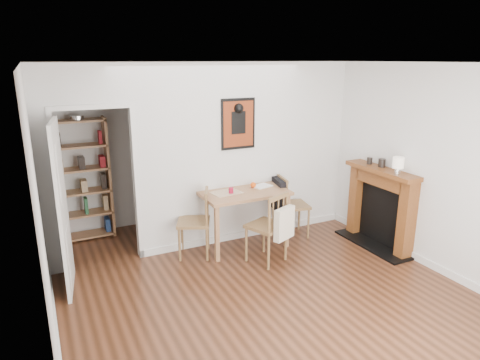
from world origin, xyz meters
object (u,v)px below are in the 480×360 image
ceramic_jar_b (370,161)px  fireplace (381,205)px  red_glass (231,190)px  dining_table (243,197)px  mantel_lamp (398,164)px  ceramic_jar_a (382,163)px  chair_right (292,205)px  bookshelf (83,181)px  orange_fruit (253,185)px  notebook (262,186)px  chair_front (267,227)px  chair_left (194,223)px

ceramic_jar_b → fireplace: bearing=-83.7°
red_glass → dining_table: bearing=12.5°
mantel_lamp → ceramic_jar_a: bearing=75.7°
ceramic_jar_b → chair_right: bearing=147.9°
ceramic_jar_a → ceramic_jar_b: size_ratio=1.21×
bookshelf → orange_fruit: bearing=-29.3°
bookshelf → notebook: size_ratio=6.65×
chair_front → mantel_lamp: mantel_lamp is taller
dining_table → notebook: size_ratio=4.47×
chair_front → red_glass: size_ratio=11.33×
chair_left → chair_right: (1.59, 0.00, 0.01)m
mantel_lamp → ceramic_jar_b: bearing=83.8°
ceramic_jar_b → dining_table: bearing=161.9°
chair_left → mantel_lamp: bearing=-25.6°
mantel_lamp → fireplace: bearing=73.8°
dining_table → chair_left: size_ratio=1.29×
chair_front → fireplace: bearing=-8.2°
bookshelf → mantel_lamp: size_ratio=7.89×
dining_table → chair_left: bearing=180.0°
dining_table → notebook: bearing=10.2°
red_glass → bookshelf: bearing=143.0°
notebook → ceramic_jar_b: (1.43, -0.64, 0.37)m
red_glass → mantel_lamp: 2.26m
dining_table → chair_right: bearing=0.3°
dining_table → ceramic_jar_b: ceramic_jar_b is taller
orange_fruit → ceramic_jar_b: (1.57, -0.65, 0.33)m
chair_front → notebook: 0.79m
mantel_lamp → orange_fruit: bearing=140.4°
fireplace → chair_left: bearing=161.6°
mantel_lamp → ceramic_jar_b: mantel_lamp is taller
chair_right → chair_front: (-0.77, -0.60, 0.01)m
red_glass → ceramic_jar_a: bearing=-20.3°
chair_left → orange_fruit: chair_left is taller
chair_left → chair_front: size_ratio=0.98×
bookshelf → notebook: bearing=-28.0°
chair_left → chair_front: bearing=-36.3°
bookshelf → chair_left: bearing=-46.3°
mantel_lamp → dining_table: bearing=145.4°
chair_left → red_glass: (0.55, -0.05, 0.40)m
red_glass → chair_right: bearing=2.8°
orange_fruit → red_glass: bearing=-164.5°
ceramic_jar_a → orange_fruit: bearing=151.9°
fireplace → ceramic_jar_a: bearing=86.1°
red_glass → ceramic_jar_a: ceramic_jar_a is taller
red_glass → ceramic_jar_b: size_ratio=0.88×
chair_front → orange_fruit: bearing=78.5°
chair_front → red_glass: bearing=116.1°
notebook → ceramic_jar_b: ceramic_jar_b is taller
dining_table → mantel_lamp: size_ratio=5.30×
chair_front → notebook: bearing=67.5°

